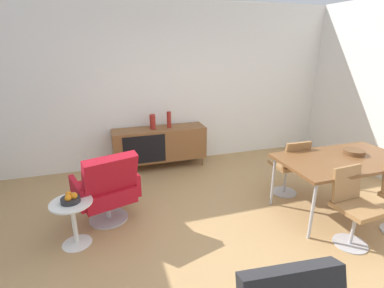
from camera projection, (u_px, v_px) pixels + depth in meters
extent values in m
plane|color=tan|center=(221.00, 243.00, 3.21)|extent=(8.32, 8.32, 0.00)
cube|color=white|center=(165.00, 86.00, 5.10)|extent=(6.80, 0.12, 2.80)
cube|color=brown|center=(160.00, 144.00, 5.08)|extent=(1.60, 0.44, 0.56)
cube|color=black|center=(145.00, 150.00, 4.79)|extent=(0.70, 0.01, 0.48)
cylinder|color=brown|center=(119.00, 172.00, 4.83)|extent=(0.03, 0.03, 0.16)
cylinder|color=brown|center=(202.00, 161.00, 5.26)|extent=(0.03, 0.03, 0.16)
cylinder|color=brown|center=(118.00, 164.00, 5.14)|extent=(0.03, 0.03, 0.16)
cylinder|color=brown|center=(196.00, 155.00, 5.57)|extent=(0.03, 0.03, 0.16)
cylinder|color=maroon|center=(169.00, 120.00, 5.00)|extent=(0.08, 0.08, 0.28)
cylinder|color=maroon|center=(153.00, 122.00, 4.92)|extent=(0.10, 0.10, 0.25)
cube|color=brown|center=(343.00, 160.00, 3.63)|extent=(1.60, 0.90, 0.04)
cylinder|color=#B7B7BC|center=(312.00, 211.00, 3.19)|extent=(0.04, 0.04, 0.70)
cylinder|color=#B7B7BC|center=(273.00, 181.00, 3.89)|extent=(0.04, 0.04, 0.70)
cylinder|color=#B7B7BC|center=(357.00, 168.00, 4.31)|extent=(0.04, 0.04, 0.70)
cylinder|color=brown|center=(354.00, 152.00, 3.76)|extent=(0.26, 0.26, 0.06)
cube|color=#9E7042|center=(357.00, 209.00, 3.06)|extent=(0.43, 0.43, 0.05)
cube|color=#9E7042|center=(347.00, 183.00, 3.15)|extent=(0.39, 0.12, 0.38)
cylinder|color=#B7B7BC|center=(353.00, 228.00, 3.14)|extent=(0.04, 0.04, 0.42)
cylinder|color=#B7B7BC|center=(350.00, 243.00, 3.20)|extent=(0.36, 0.36, 0.01)
cube|color=#9E7042|center=(287.00, 165.00, 4.17)|extent=(0.40, 0.40, 0.05)
cube|color=#9E7042|center=(297.00, 155.00, 3.94)|extent=(0.38, 0.09, 0.38)
cylinder|color=#B7B7BC|center=(285.00, 179.00, 4.25)|extent=(0.04, 0.04, 0.42)
cylinder|color=#B7B7BC|center=(284.00, 192.00, 4.32)|extent=(0.36, 0.36, 0.01)
cube|color=red|center=(106.00, 192.00, 3.55)|extent=(0.73, 0.71, 0.20)
cube|color=red|center=(110.00, 176.00, 3.26)|extent=(0.65, 0.43, 0.51)
cube|color=red|center=(131.00, 179.00, 3.70)|extent=(0.20, 0.50, 0.28)
cube|color=red|center=(77.00, 193.00, 3.35)|extent=(0.20, 0.50, 0.28)
cylinder|color=#B7B7BC|center=(108.00, 209.00, 3.63)|extent=(0.06, 0.06, 0.28)
cylinder|color=#B7B7BC|center=(109.00, 218.00, 3.67)|extent=(0.48, 0.48, 0.02)
cylinder|color=white|center=(71.00, 203.00, 3.05)|extent=(0.44, 0.44, 0.02)
cylinder|color=white|center=(74.00, 224.00, 3.14)|extent=(0.05, 0.05, 0.50)
cone|color=white|center=(77.00, 242.00, 3.22)|extent=(0.32, 0.32, 0.02)
cylinder|color=#262628|center=(71.00, 200.00, 3.04)|extent=(0.20, 0.20, 0.05)
sphere|color=orange|center=(74.00, 196.00, 3.03)|extent=(0.07, 0.07, 0.07)
sphere|color=orange|center=(69.00, 195.00, 3.05)|extent=(0.07, 0.07, 0.07)
sphere|color=orange|center=(68.00, 198.00, 2.99)|extent=(0.07, 0.07, 0.07)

